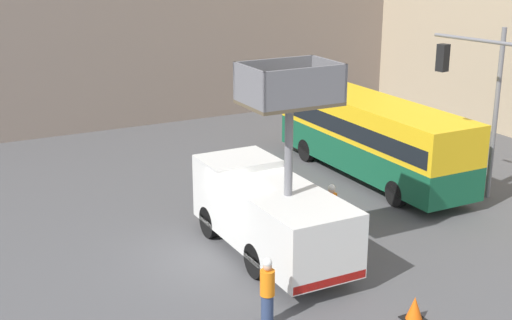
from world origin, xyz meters
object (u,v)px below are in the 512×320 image
at_px(city_bus, 372,133).
at_px(traffic_cone_near_truck, 414,309).
at_px(utility_truck, 271,209).
at_px(road_worker_near_truck, 267,292).
at_px(traffic_light_pole, 479,89).
at_px(road_worker_directing, 331,210).

distance_m(city_bus, traffic_cone_near_truck, 11.56).
distance_m(utility_truck, road_worker_near_truck, 4.14).
distance_m(traffic_light_pole, road_worker_near_truck, 11.99).
xyz_separation_m(road_worker_near_truck, road_worker_directing, (4.62, 4.09, -0.06)).
bearing_deg(traffic_cone_near_truck, road_worker_directing, 78.59).
height_order(road_worker_near_truck, road_worker_directing, road_worker_near_truck).
xyz_separation_m(city_bus, road_worker_directing, (-4.72, -4.21, -0.99)).
distance_m(utility_truck, traffic_cone_near_truck, 5.44).
height_order(city_bus, traffic_cone_near_truck, city_bus).
xyz_separation_m(city_bus, traffic_cone_near_truck, (-5.86, -9.85, -1.57)).
bearing_deg(city_bus, road_worker_directing, 114.61).
height_order(utility_truck, traffic_light_pole, traffic_light_pole).
distance_m(traffic_light_pole, traffic_cone_near_truck, 10.04).
distance_m(utility_truck, traffic_light_pole, 9.15).
relative_size(road_worker_near_truck, road_worker_directing, 1.06).
relative_size(city_bus, road_worker_near_truck, 5.41).
height_order(utility_truck, road_worker_directing, utility_truck).
distance_m(city_bus, road_worker_directing, 6.40).
relative_size(utility_truck, traffic_light_pole, 1.03).
xyz_separation_m(city_bus, traffic_light_pole, (1.41, -4.19, 2.45)).
relative_size(road_worker_directing, traffic_cone_near_truck, 2.71).
relative_size(utility_truck, road_worker_near_truck, 3.53).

